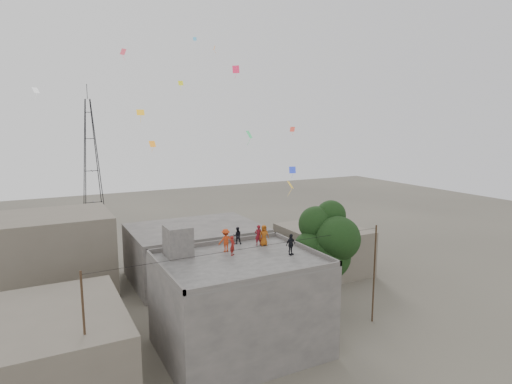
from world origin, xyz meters
TOP-DOWN VIEW (x-y plane):
  - ground at (0.00, 0.00)m, footprint 140.00×140.00m
  - main_building at (0.00, 0.00)m, footprint 10.00×8.00m
  - parapet at (0.00, 0.00)m, footprint 10.00×8.00m
  - stair_head_box at (-3.20, 2.60)m, footprint 1.60×1.80m
  - neighbor_west at (-11.00, 2.00)m, footprint 8.00×10.00m
  - neighbor_north at (2.00, 14.00)m, footprint 12.00×9.00m
  - neighbor_northwest at (-10.00, 16.00)m, footprint 9.00×8.00m
  - neighbor_east at (14.00, 10.00)m, footprint 7.00×8.00m
  - tree at (7.37, 0.60)m, footprint 4.90×4.60m
  - utility_line at (0.50, -1.25)m, footprint 20.12×0.62m
  - transmission_tower at (-4.00, 40.00)m, footprint 2.97×2.97m
  - person_red_adult at (2.61, 2.37)m, footprint 0.56×0.38m
  - person_orange_child at (2.93, 2.11)m, footprint 0.77×0.55m
  - person_dark_child at (1.42, 3.35)m, footprint 0.73×0.65m
  - person_dark_adult at (3.44, -0.63)m, footprint 0.89×0.54m
  - person_orange_adult at (-0.09, 1.98)m, footprint 1.03×0.60m
  - person_red_child at (0.01, 1.07)m, footprint 0.55×0.56m
  - kites at (1.25, 6.10)m, footprint 19.58×17.83m

SIDE VIEW (x-z plane):
  - ground at x=0.00m, z-range 0.00..0.00m
  - neighbor_west at x=-11.00m, z-range 0.00..4.00m
  - neighbor_east at x=14.00m, z-range 0.00..4.40m
  - neighbor_north at x=2.00m, z-range 0.00..5.00m
  - main_building at x=0.00m, z-range 0.00..6.10m
  - neighbor_northwest at x=-10.00m, z-range 0.00..7.00m
  - utility_line at x=0.50m, z-range 0.13..7.53m
  - tree at x=7.37m, z-range 1.55..10.65m
  - parapet at x=0.00m, z-range 6.10..6.40m
  - person_dark_child at x=1.42m, z-range 6.10..7.34m
  - person_red_child at x=0.01m, z-range 6.10..7.40m
  - person_dark_adult at x=3.44m, z-range 6.10..7.52m
  - person_red_adult at x=2.61m, z-range 6.10..7.57m
  - person_orange_child at x=2.93m, z-range 6.10..7.59m
  - person_orange_adult at x=-0.09m, z-range 6.10..7.68m
  - stair_head_box at x=-3.20m, z-range 6.10..8.10m
  - transmission_tower at x=-4.00m, z-range -0.93..19.07m
  - kites at x=1.25m, z-range 8.64..21.54m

